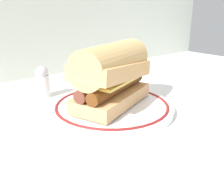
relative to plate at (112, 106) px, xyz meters
The scene contains 4 objects.
ground_plane 0.03m from the plate, 66.53° to the right, with size 1.50×1.50×0.00m, color silver.
plate is the anchor object (origin of this frame).
sausage_sandwich 0.07m from the plate, ahead, with size 0.20×0.15×0.12m.
salt_shaker 0.18m from the plate, 114.86° to the left, with size 0.03×0.03×0.08m.
Camera 1 is at (-0.31, -0.34, 0.20)m, focal length 39.44 mm.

